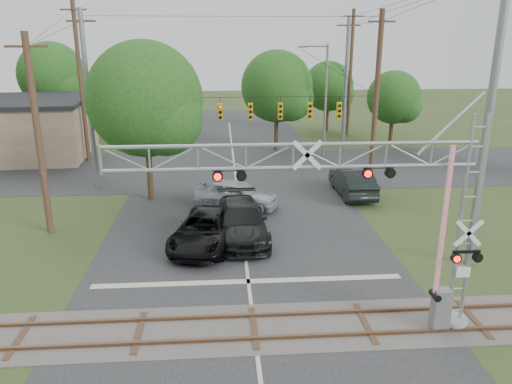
{
  "coord_description": "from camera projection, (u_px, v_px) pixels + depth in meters",
  "views": [
    {
      "loc": [
        -1.04,
        -13.26,
        9.92
      ],
      "look_at": [
        0.47,
        7.5,
        3.32
      ],
      "focal_mm": 35.0,
      "sensor_mm": 36.0,
      "label": 1
    }
  ],
  "objects": [
    {
      "name": "car_dark",
      "position": [
        241.0,
        221.0,
        25.23
      ],
      "size": [
        2.78,
        6.25,
        1.78
      ],
      "primitive_type": "imported",
      "rotation": [
        0.0,
        0.0,
        0.05
      ],
      "color": "black",
      "rests_on": "ground"
    },
    {
      "name": "sedan_silver",
      "position": [
        236.0,
        194.0,
        29.61
      ],
      "size": [
        5.42,
        3.67,
        1.71
      ],
      "primitive_type": "imported",
      "rotation": [
        0.0,
        0.0,
        1.21
      ],
      "color": "#A2A3AA",
      "rests_on": "ground"
    },
    {
      "name": "treeline",
      "position": [
        199.0,
        88.0,
        42.08
      ],
      "size": [
        53.77,
        28.75,
        9.69
      ],
      "color": "#3B2C1A",
      "rests_on": "ground"
    },
    {
      "name": "crossing_gantry",
      "position": [
        363.0,
        203.0,
        16.05
      ],
      "size": [
        12.33,
        0.97,
        7.56
      ],
      "color": "gray",
      "rests_on": "ground"
    },
    {
      "name": "utility_poles",
      "position": [
        268.0,
        91.0,
        35.65
      ],
      "size": [
        25.95,
        30.71,
        12.98
      ],
      "color": "#473021",
      "rests_on": "ground"
    },
    {
      "name": "suv_dark",
      "position": [
        352.0,
        181.0,
        32.01
      ],
      "size": [
        1.99,
        5.44,
        1.78
      ],
      "primitive_type": "imported",
      "rotation": [
        0.0,
        0.0,
        3.16
      ],
      "color": "black",
      "rests_on": "ground"
    },
    {
      "name": "pickup_black",
      "position": [
        205.0,
        230.0,
        24.32
      ],
      "size": [
        3.93,
        6.28,
        1.62
      ],
      "primitive_type": "imported",
      "rotation": [
        0.0,
        0.0,
        -0.23
      ],
      "color": "black",
      "rests_on": "ground"
    },
    {
      "name": "traffic_signal_span",
      "position": [
        248.0,
        103.0,
        33.07
      ],
      "size": [
        19.34,
        0.36,
        11.5
      ],
      "color": "slate",
      "rests_on": "ground"
    },
    {
      "name": "streetlight",
      "position": [
        324.0,
        95.0,
        40.65
      ],
      "size": [
        2.46,
        0.26,
        9.21
      ],
      "color": "slate",
      "rests_on": "ground"
    },
    {
      "name": "road_cross",
      "position": [
        235.0,
        169.0,
        38.49
      ],
      "size": [
        90.0,
        12.0,
        0.02
      ],
      "primitive_type": "cube",
      "color": "#252527",
      "rests_on": "ground"
    },
    {
      "name": "ground",
      "position": [
        258.0,
        365.0,
        15.68
      ],
      "size": [
        160.0,
        160.0,
        0.0
      ],
      "primitive_type": "plane",
      "color": "#2F441F",
      "rests_on": "ground"
    },
    {
      "name": "railroad_track",
      "position": [
        254.0,
        328.0,
        17.57
      ],
      "size": [
        90.0,
        3.2,
        0.17
      ],
      "color": "#4F4845",
      "rests_on": "ground"
    },
    {
      "name": "road_main",
      "position": [
        243.0,
        240.0,
        25.18
      ],
      "size": [
        14.0,
        90.0,
        0.02
      ],
      "primitive_type": "cube",
      "color": "#252527",
      "rests_on": "ground"
    }
  ]
}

